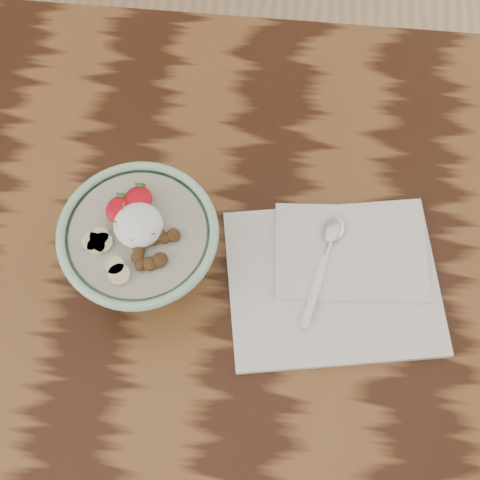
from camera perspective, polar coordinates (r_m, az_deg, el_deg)
The scene contains 4 objects.
table at distance 98.85cm, azimuth -10.72°, elevation -4.69°, with size 160.00×90.00×75.00cm.
breakfast_bowl at distance 83.56cm, azimuth -8.37°, elevation -0.50°, with size 19.34×19.34×13.16cm.
napkin at distance 88.41cm, azimuth 8.26°, elevation -3.04°, with size 30.57×26.33×1.67cm.
spoon at distance 88.51cm, azimuth 7.63°, elevation -0.35°, with size 5.53×16.33×0.86cm.
Camera 1 is at (21.17, -29.32, 157.70)cm, focal length 50.00 mm.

